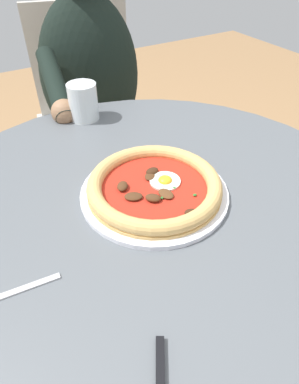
{
  "coord_description": "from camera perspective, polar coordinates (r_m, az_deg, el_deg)",
  "views": [
    {
      "loc": [
        -0.25,
        -0.4,
        1.16
      ],
      "look_at": [
        0.01,
        0.04,
        0.73
      ],
      "focal_mm": 31.39,
      "sensor_mm": 36.0,
      "label": 1
    }
  ],
  "objects": [
    {
      "name": "pizza_on_plate",
      "position": [
        0.66,
        0.84,
        0.79
      ],
      "size": [
        0.29,
        0.29,
        0.04
      ],
      "color": "white",
      "rests_on": "dining_table"
    },
    {
      "name": "dining_table",
      "position": [
        0.77,
        0.51,
        -12.13
      ],
      "size": [
        0.97,
        0.97,
        0.73
      ],
      "color": "#565B60",
      "rests_on": "ground"
    },
    {
      "name": "water_glass",
      "position": [
        0.94,
        -11.16,
        14.53
      ],
      "size": [
        0.08,
        0.08,
        0.1
      ],
      "color": "silver",
      "rests_on": "dining_table"
    },
    {
      "name": "diner_person",
      "position": [
        1.35,
        -9.06,
        10.33
      ],
      "size": [
        0.42,
        0.48,
        1.16
      ],
      "color": "#282833",
      "rests_on": "ground"
    },
    {
      "name": "ground_plane",
      "position": [
        1.26,
        0.34,
        -28.15
      ],
      "size": [
        6.0,
        6.0,
        0.02
      ],
      "primitive_type": "cube",
      "color": "#9E754C"
    },
    {
      "name": "cafe_chair_diner",
      "position": [
        1.46,
        -10.26,
        14.49
      ],
      "size": [
        0.53,
        0.53,
        0.91
      ],
      "color": "beige",
      "rests_on": "ground"
    }
  ]
}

